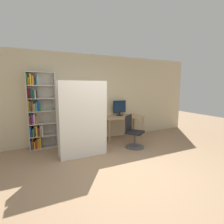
% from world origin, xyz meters
% --- Properties ---
extents(ground_plane, '(16.00, 16.00, 0.00)m').
position_xyz_m(ground_plane, '(0.00, 0.00, 0.00)').
color(ground_plane, '#937556').
extents(wall_back, '(8.00, 0.06, 2.70)m').
position_xyz_m(wall_back, '(0.00, 2.66, 1.35)').
color(wall_back, '#C6B793').
rests_on(wall_back, ground).
extents(desk, '(1.37, 0.68, 0.74)m').
position_xyz_m(desk, '(1.12, 2.29, 0.65)').
color(desk, tan).
rests_on(desk, ground).
extents(monitor, '(0.47, 0.23, 0.51)m').
position_xyz_m(monitor, '(1.11, 2.50, 1.01)').
color(monitor, black).
rests_on(monitor, desk).
extents(office_chair, '(0.62, 0.62, 0.92)m').
position_xyz_m(office_chair, '(0.96, 1.40, 0.37)').
color(office_chair, '#4C4C51').
rests_on(office_chair, ground).
extents(bookshelf, '(0.73, 0.33, 2.10)m').
position_xyz_m(bookshelf, '(-1.42, 2.49, 1.02)').
color(bookshelf, beige).
rests_on(bookshelf, ground).
extents(mattress_near, '(1.16, 0.21, 1.85)m').
position_xyz_m(mattress_near, '(-0.48, 1.35, 0.93)').
color(mattress_near, silver).
rests_on(mattress_near, ground).
extents(mattress_far, '(1.16, 0.19, 1.85)m').
position_xyz_m(mattress_far, '(-0.48, 1.58, 0.93)').
color(mattress_far, silver).
rests_on(mattress_far, ground).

